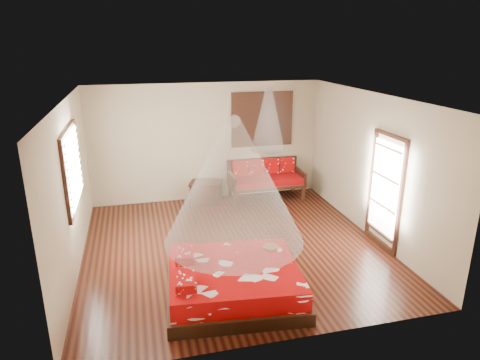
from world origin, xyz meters
name	(u,v)px	position (x,y,z in m)	size (l,w,h in m)	color
room	(233,176)	(0.00, 0.00, 1.40)	(5.54, 5.54, 2.84)	black
bed	(233,282)	(-0.38, -1.60, 0.25)	(2.17, 2.00, 0.63)	black
daybed	(265,178)	(1.36, 2.38, 0.52)	(1.79, 0.80, 0.95)	black
storage_chest	(206,192)	(-0.10, 2.45, 0.26)	(0.88, 0.76, 0.51)	black
shutter_panel	(262,119)	(1.36, 2.72, 1.90)	(1.52, 0.06, 1.32)	black
window_left	(73,168)	(-2.71, 0.20, 1.70)	(0.10, 1.74, 1.34)	black
glazed_door	(385,192)	(2.72, -0.60, 1.07)	(0.08, 1.02, 2.16)	black
wine_tray	(271,245)	(0.35, -1.15, 0.55)	(0.25, 0.25, 0.21)	brown
mosquito_net_main	(234,181)	(-0.37, -1.60, 1.85)	(2.02, 2.02, 1.80)	white
mosquito_net_daybed	(268,118)	(1.36, 2.25, 2.00)	(0.80, 0.80, 1.50)	white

